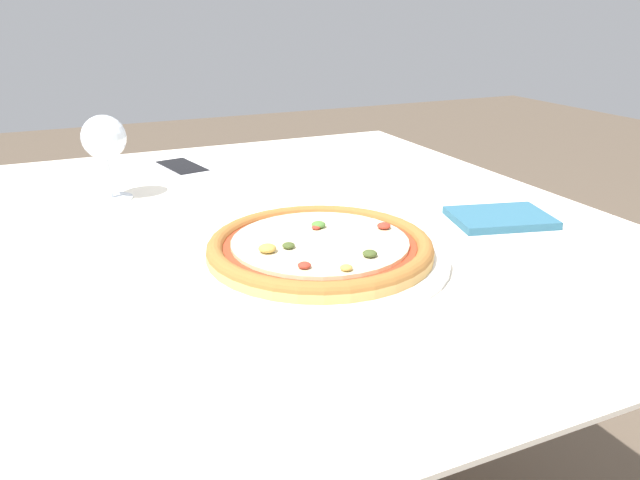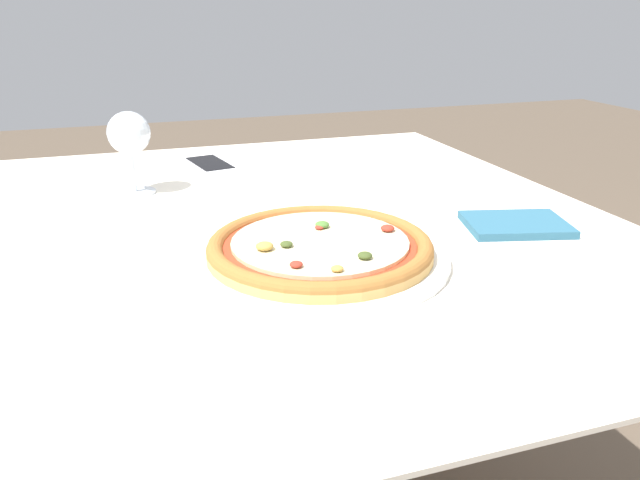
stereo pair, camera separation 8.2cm
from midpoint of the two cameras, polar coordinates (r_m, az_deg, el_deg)
The scene contains 5 objects.
dining_table at distance 0.98m, azimuth -9.49°, elevation -3.26°, with size 1.33×1.15×0.72m.
pizza_plate at distance 0.82m, azimuth 2.85°, elevation -0.91°, with size 0.34×0.34×0.04m.
wine_glass_far_left at distance 1.14m, azimuth -15.08°, elevation 9.13°, with size 0.07×0.07×0.15m.
cell_phone at distance 1.31m, azimuth -8.30°, elevation 6.77°, with size 0.10×0.15×0.01m.
napkin_folded at distance 1.01m, azimuth 19.73°, elevation 1.31°, with size 0.17×0.14×0.01m.
Camera 2 is at (-0.08, -0.90, 1.04)m, focal length 35.00 mm.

